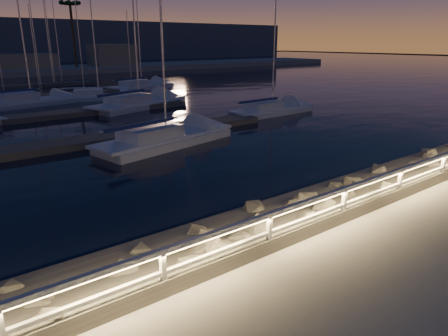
{
  "coord_description": "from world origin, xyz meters",
  "views": [
    {
      "loc": [
        -8.34,
        -6.54,
        5.1
      ],
      "look_at": [
        -0.41,
        4.0,
        0.89
      ],
      "focal_mm": 32.0,
      "sensor_mm": 36.0,
      "label": 1
    }
  ],
  "objects": [
    {
      "name": "sailboat_l",
      "position": [
        13.45,
        39.63,
        -0.17
      ],
      "size": [
        9.14,
        4.62,
        14.89
      ],
      "rotation": [
        0.0,
        0.0,
        0.25
      ],
      "color": "silver",
      "rests_on": "ground"
    },
    {
      "name": "harbor_water",
      "position": [
        0.0,
        31.22,
        -0.97
      ],
      "size": [
        400.0,
        440.0,
        0.6
      ],
      "color": "black",
      "rests_on": "ground"
    },
    {
      "name": "ground",
      "position": [
        0.0,
        0.0,
        0.0
      ],
      "size": [
        400.0,
        400.0,
        0.0
      ],
      "primitive_type": "plane",
      "color": "gray",
      "rests_on": "ground"
    },
    {
      "name": "floating_docks",
      "position": [
        0.0,
        32.5,
        -0.4
      ],
      "size": [
        22.0,
        36.0,
        0.4
      ],
      "color": "#605750",
      "rests_on": "ground"
    },
    {
      "name": "sailboat_j",
      "position": [
        -0.57,
        33.45,
        -0.14
      ],
      "size": [
        8.7,
        4.2,
        14.3
      ],
      "rotation": [
        0.0,
        0.0,
        0.22
      ],
      "color": "silver",
      "rests_on": "ground"
    },
    {
      "name": "sailboat_d",
      "position": [
        14.17,
        17.11,
        -0.2
      ],
      "size": [
        8.07,
        2.76,
        13.46
      ],
      "rotation": [
        0.0,
        0.0,
        0.04
      ],
      "color": "silver",
      "rests_on": "ground"
    },
    {
      "name": "sailboat_g",
      "position": [
        5.81,
        33.64,
        -0.19
      ],
      "size": [
        7.84,
        4.73,
        12.9
      ],
      "rotation": [
        0.0,
        0.0,
        -0.37
      ],
      "color": "silver",
      "rests_on": "ground"
    },
    {
      "name": "palm_right",
      "position": [
        16.0,
        72.0,
        11.03
      ],
      "size": [
        3.0,
        3.0,
        12.2
      ],
      "color": "#503E25",
      "rests_on": "ground"
    },
    {
      "name": "guard_rail",
      "position": [
        -0.07,
        -0.0,
        0.77
      ],
      "size": [
        44.11,
        0.12,
        1.06
      ],
      "color": "silver",
      "rests_on": "ground"
    },
    {
      "name": "sailboat_h",
      "position": [
        6.83,
        26.47,
        -0.13
      ],
      "size": [
        10.32,
        5.93,
        16.87
      ],
      "rotation": [
        0.0,
        0.0,
        0.33
      ],
      "color": "silver",
      "rests_on": "ground"
    },
    {
      "name": "riprap",
      "position": [
        4.35,
        1.23,
        -0.16
      ],
      "size": [
        28.78,
        2.8,
        1.27
      ],
      "color": "#6B675B",
      "rests_on": "ground"
    },
    {
      "name": "sailboat_c",
      "position": [
        2.2,
        13.23,
        -0.14
      ],
      "size": [
        9.19,
        4.42,
        15.04
      ],
      "rotation": [
        0.0,
        0.0,
        0.21
      ],
      "color": "silver",
      "rests_on": "ground"
    }
  ]
}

